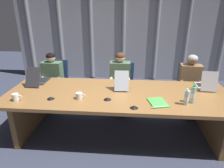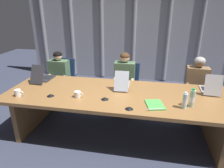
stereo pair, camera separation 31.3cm
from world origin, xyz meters
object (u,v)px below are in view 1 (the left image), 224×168
laptop_center (206,85)px  water_bottle_primary (193,95)px  office_chair_center (188,93)px  conference_mic_right_side (51,98)px  conference_mic_middle (134,107)px  conference_mic_left_side (107,99)px  water_bottle_secondary (187,98)px  laptop_left_end (38,80)px  office_chair_left_end (57,88)px  person_left_end (51,78)px  coffee_mug_far (16,97)px  coffee_mug_near (79,96)px  person_center (190,81)px  laptop_left_mid (121,83)px  person_left_mid (120,79)px  spiral_notepad (158,103)px  office_chair_left_mid (122,91)px

laptop_center → water_bottle_primary: (-0.36, -0.54, 0.06)m
office_chair_center → conference_mic_right_side: size_ratio=8.34×
conference_mic_middle → conference_mic_left_side: bearing=149.7°
water_bottle_secondary → laptop_left_end: bearing=165.1°
office_chair_left_end → conference_mic_middle: office_chair_left_end is taller
conference_mic_middle → office_chair_left_end: bearing=136.9°
person_left_end → coffee_mug_far: 1.26m
office_chair_left_end → conference_mic_middle: bearing=53.6°
coffee_mug_near → coffee_mug_far: (-0.88, -0.13, 0.01)m
office_chair_center → conference_mic_right_side: (-2.32, -1.32, 0.42)m
laptop_left_end → conference_mic_right_side: size_ratio=4.54×
coffee_mug_far → water_bottle_secondary: bearing=1.6°
office_chair_left_end → water_bottle_secondary: water_bottle_secondary is taller
person_center → coffee_mug_near: 2.19m
laptop_left_mid → person_left_end: (-1.44, 0.60, -0.17)m
person_left_mid → water_bottle_secondary: bearing=38.7°
conference_mic_left_side → spiral_notepad: conference_mic_left_side is taller
water_bottle_primary → coffee_mug_far: size_ratio=1.85×
conference_mic_middle → conference_mic_right_side: same height
laptop_left_end → coffee_mug_far: size_ratio=3.59×
water_bottle_primary → coffee_mug_far: (-2.45, -0.14, -0.07)m
office_chair_center → coffee_mug_near: 2.34m
laptop_center → conference_mic_left_side: (-1.53, -0.55, -0.04)m
person_left_mid → conference_mic_middle: size_ratio=10.55×
conference_mic_left_side → conference_mic_middle: (0.37, -0.22, 0.00)m
laptop_center → office_chair_left_end: (-2.76, 0.73, -0.46)m
coffee_mug_far → spiral_notepad: (1.98, 0.08, -0.04)m
conference_mic_middle → spiral_notepad: 0.37m
office_chair_left_mid → conference_mic_middle: office_chair_left_mid is taller
person_left_mid → office_chair_left_mid: bearing=167.7°
laptop_left_end → spiral_notepad: 2.05m
person_left_mid → person_center: bearing=90.0°
laptop_left_end → conference_mic_middle: laptop_left_end is taller
person_center → water_bottle_secondary: size_ratio=4.97×
water_bottle_secondary → coffee_mug_near: size_ratio=1.68×
coffee_mug_near → office_chair_left_mid: bearing=66.1°
laptop_left_end → person_left_mid: 1.50m
person_center → laptop_left_end: bearing=-74.1°
office_chair_left_end → office_chair_center: office_chair_left_end is taller
laptop_left_mid → person_left_end: 1.56m
laptop_left_mid → coffee_mug_far: size_ratio=3.62×
person_left_end → person_left_mid: size_ratio=0.97×
office_chair_left_end → coffee_mug_near: size_ratio=6.76×
laptop_left_end → laptop_center: 2.79m
office_chair_center → conference_mic_middle: (-1.13, -1.50, 0.42)m
laptop_center → coffee_mug_far: (-2.82, -0.68, -0.01)m
water_bottle_primary → person_left_mid: bearing=133.2°
person_left_mid → conference_mic_left_side: (-0.13, -1.12, 0.11)m
office_chair_left_mid → spiral_notepad: bearing=30.8°
person_center → conference_mic_left_side: person_center is taller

